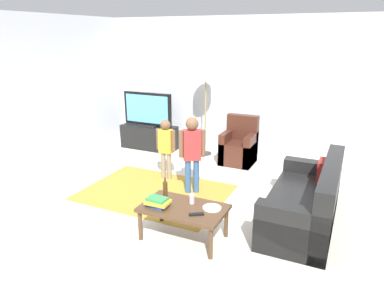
{
  "coord_description": "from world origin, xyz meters",
  "views": [
    {
      "loc": [
        2.14,
        -3.98,
        2.35
      ],
      "look_at": [
        0.0,
        0.6,
        0.65
      ],
      "focal_mm": 33.25,
      "sensor_mm": 36.0,
      "label": 1
    }
  ],
  "objects": [
    {
      "name": "ground",
      "position": [
        0.0,
        0.0,
        0.0
      ],
      "size": [
        7.8,
        7.8,
        0.0
      ],
      "primitive_type": "plane",
      "color": "beige"
    },
    {
      "name": "coffee_table",
      "position": [
        0.45,
        -0.61,
        0.37
      ],
      "size": [
        1.0,
        0.6,
        0.42
      ],
      "color": "#513823",
      "rests_on": "ground"
    },
    {
      "name": "tv",
      "position": [
        -1.81,
        2.28,
        0.85
      ],
      "size": [
        1.1,
        0.28,
        0.71
      ],
      "color": "black",
      "rests_on": "tv_stand"
    },
    {
      "name": "soda_can",
      "position": [
        0.5,
        -0.49,
        0.48
      ],
      "size": [
        0.07,
        0.07,
        0.12
      ],
      "primitive_type": "cylinder",
      "color": "silver",
      "rests_on": "coffee_table"
    },
    {
      "name": "area_rug",
      "position": [
        -0.53,
        0.38,
        0.0
      ],
      "size": [
        2.2,
        1.6,
        0.01
      ],
      "primitive_type": "cube",
      "color": "#B28C33",
      "rests_on": "ground"
    },
    {
      "name": "wall_back",
      "position": [
        0.0,
        3.0,
        1.35
      ],
      "size": [
        6.0,
        0.12,
        2.7
      ],
      "primitive_type": "cube",
      "color": "silver",
      "rests_on": "ground"
    },
    {
      "name": "floor_lamp",
      "position": [
        -0.57,
        2.45,
        1.54
      ],
      "size": [
        0.36,
        0.36,
        1.78
      ],
      "color": "#262626",
      "rests_on": "ground"
    },
    {
      "name": "child_near_tv",
      "position": [
        -0.65,
        0.96,
        0.62
      ],
      "size": [
        0.34,
        0.17,
        1.03
      ],
      "color": "gray",
      "rests_on": "ground"
    },
    {
      "name": "child_center",
      "position": [
        -0.01,
        0.63,
        0.72
      ],
      "size": [
        0.36,
        0.25,
        1.2
      ],
      "color": "#33598C",
      "rests_on": "ground"
    },
    {
      "name": "bottle",
      "position": [
        0.15,
        -0.51,
        0.54
      ],
      "size": [
        0.06,
        0.06,
        0.28
      ],
      "color": "#4C3319",
      "rests_on": "coffee_table"
    },
    {
      "name": "tv_remote",
      "position": [
        0.67,
        -0.73,
        0.43
      ],
      "size": [
        0.17,
        0.13,
        0.02
      ],
      "primitive_type": "cube",
      "rotation": [
        0.0,
        0.0,
        0.56
      ],
      "color": "black",
      "rests_on": "coffee_table"
    },
    {
      "name": "book_stack",
      "position": [
        0.17,
        -0.73,
        0.47
      ],
      "size": [
        0.28,
        0.22,
        0.11
      ],
      "color": "#334CA5",
      "rests_on": "coffee_table"
    },
    {
      "name": "plate",
      "position": [
        0.78,
        -0.51,
        0.43
      ],
      "size": [
        0.22,
        0.22,
        0.02
      ],
      "color": "white",
      "rests_on": "coffee_table"
    },
    {
      "name": "tv_stand",
      "position": [
        -1.81,
        2.3,
        0.24
      ],
      "size": [
        1.2,
        0.44,
        0.5
      ],
      "color": "black",
      "rests_on": "ground"
    },
    {
      "name": "couch",
      "position": [
        1.76,
        0.36,
        0.29
      ],
      "size": [
        0.8,
        1.8,
        0.86
      ],
      "color": "black",
      "rests_on": "ground"
    },
    {
      "name": "wall_left",
      "position": [
        -3.0,
        0.0,
        1.35
      ],
      "size": [
        0.12,
        6.0,
        2.7
      ],
      "primitive_type": "cube",
      "color": "silver",
      "rests_on": "ground"
    },
    {
      "name": "armchair",
      "position": [
        0.22,
        2.26,
        0.3
      ],
      "size": [
        0.6,
        0.6,
        0.9
      ],
      "color": "#472319",
      "rests_on": "ground"
    }
  ]
}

